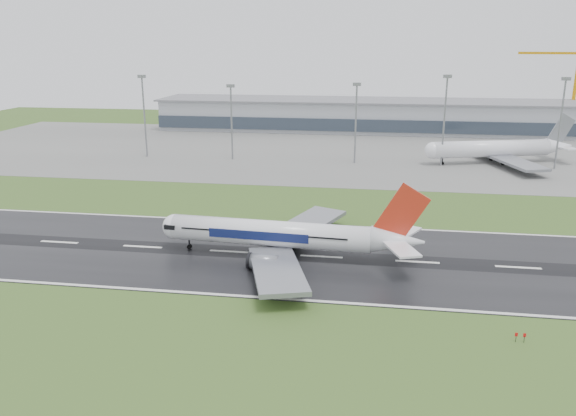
# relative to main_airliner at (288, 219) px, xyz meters

# --- Properties ---
(ground) EXTENTS (520.00, 520.00, 0.00)m
(ground) POSITION_rel_main_airliner_xyz_m (27.04, 1.00, -8.38)
(ground) COLOR #34531E
(ground) RESTS_ON ground
(runway) EXTENTS (400.00, 45.00, 0.10)m
(runway) POSITION_rel_main_airliner_xyz_m (27.04, 1.00, -8.33)
(runway) COLOR black
(runway) RESTS_ON ground
(apron) EXTENTS (400.00, 130.00, 0.08)m
(apron) POSITION_rel_main_airliner_xyz_m (27.04, 126.00, -8.34)
(apron) COLOR slate
(apron) RESTS_ON ground
(terminal) EXTENTS (240.00, 36.00, 15.00)m
(terminal) POSITION_rel_main_airliner_xyz_m (27.04, 186.00, -0.88)
(terminal) COLOR #999DA4
(terminal) RESTS_ON ground
(main_airliner) EXTENTS (59.33, 56.83, 16.56)m
(main_airliner) POSITION_rel_main_airliner_xyz_m (0.00, 0.00, 0.00)
(main_airliner) COLOR white
(main_airliner) RESTS_ON runway
(parked_airliner) EXTENTS (73.50, 70.78, 17.51)m
(parked_airliner) POSITION_rel_main_airliner_xyz_m (62.66, 109.23, 0.45)
(parked_airliner) COLOR white
(parked_airliner) RESTS_ON apron
(tower_crane) EXTENTS (41.68, 10.65, 41.75)m
(tower_crane) POSITION_rel_main_airliner_xyz_m (116.36, 201.00, 12.49)
(tower_crane) COLOR orange
(tower_crane) RESTS_ON ground
(floodmast_0) EXTENTS (0.64, 0.64, 30.76)m
(floodmast_0) POSITION_rel_main_airliner_xyz_m (-72.55, 101.00, 7.00)
(floodmast_0) COLOR gray
(floodmast_0) RESTS_ON ground
(floodmast_1) EXTENTS (0.64, 0.64, 27.56)m
(floodmast_1) POSITION_rel_main_airliner_xyz_m (-37.50, 101.00, 5.40)
(floodmast_1) COLOR gray
(floodmast_1) RESTS_ON ground
(floodmast_2) EXTENTS (0.64, 0.64, 28.64)m
(floodmast_2) POSITION_rel_main_airliner_xyz_m (9.86, 101.00, 5.94)
(floodmast_2) COLOR gray
(floodmast_2) RESTS_ON ground
(floodmast_3) EXTENTS (0.64, 0.64, 31.75)m
(floodmast_3) POSITION_rel_main_airliner_xyz_m (41.71, 101.00, 7.49)
(floodmast_3) COLOR gray
(floodmast_3) RESTS_ON ground
(floodmast_4) EXTENTS (0.64, 0.64, 31.24)m
(floodmast_4) POSITION_rel_main_airliner_xyz_m (81.46, 101.00, 7.24)
(floodmast_4) COLOR gray
(floodmast_4) RESTS_ON ground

